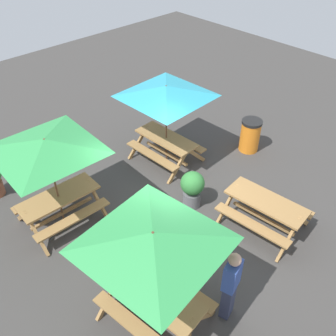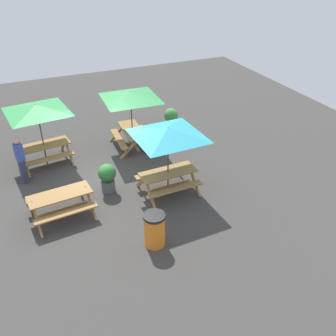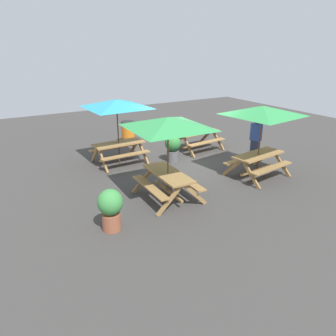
# 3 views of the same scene
# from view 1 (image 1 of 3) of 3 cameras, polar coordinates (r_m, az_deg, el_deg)

# --- Properties ---
(ground_plane) EXTENTS (24.00, 24.00, 0.00)m
(ground_plane) POSITION_cam_1_polar(r_m,az_deg,el_deg) (8.88, 0.67, -8.23)
(ground_plane) COLOR #3D3A38
(ground_plane) RESTS_ON ground
(picnic_table_0) EXTENTS (1.92, 1.68, 0.81)m
(picnic_table_0) POSITION_cam_1_polar(r_m,az_deg,el_deg) (8.70, 14.60, -5.83)
(picnic_table_0) COLOR olive
(picnic_table_0) RESTS_ON ground
(picnic_table_1) EXTENTS (2.83, 2.83, 2.34)m
(picnic_table_1) POSITION_cam_1_polar(r_m,az_deg,el_deg) (8.01, -17.94, 2.39)
(picnic_table_1) COLOR olive
(picnic_table_1) RESTS_ON ground
(picnic_table_2) EXTENTS (2.83, 2.83, 2.34)m
(picnic_table_2) POSITION_cam_1_polar(r_m,az_deg,el_deg) (9.63, -0.28, 10.77)
(picnic_table_2) COLOR olive
(picnic_table_2) RESTS_ON ground
(picnic_table_3) EXTENTS (2.81, 2.81, 2.34)m
(picnic_table_3) POSITION_cam_1_polar(r_m,az_deg,el_deg) (5.82, -2.25, -11.81)
(picnic_table_3) COLOR olive
(picnic_table_3) RESTS_ON ground
(trash_bin_orange) EXTENTS (0.59, 0.59, 0.98)m
(trash_bin_orange) POSITION_cam_1_polar(r_m,az_deg,el_deg) (11.09, 12.40, 4.89)
(trash_bin_orange) COLOR orange
(trash_bin_orange) RESTS_ON ground
(potted_plant_0) EXTENTS (0.58, 0.58, 0.98)m
(potted_plant_0) POSITION_cam_1_polar(r_m,az_deg,el_deg) (8.94, 3.72, -3.02)
(potted_plant_0) COLOR #59595B
(potted_plant_0) RESTS_ON ground
(person_standing) EXTENTS (0.31, 0.41, 1.67)m
(person_standing) POSITION_cam_1_polar(r_m,az_deg,el_deg) (6.83, 9.51, -17.10)
(person_standing) COLOR #2D334C
(person_standing) RESTS_ON ground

